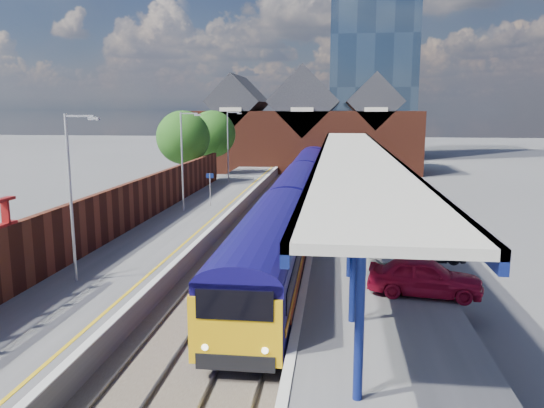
{
  "coord_description": "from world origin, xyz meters",
  "views": [
    {
      "loc": [
        4.36,
        -14.38,
        8.14
      ],
      "look_at": [
        0.59,
        16.53,
        2.6
      ],
      "focal_mm": 35.0,
      "sensor_mm": 36.0,
      "label": 1
    }
  ],
  "objects_px": {
    "train": "(304,178)",
    "lamp_post_c": "(184,155)",
    "lamp_post_b": "(73,188)",
    "parked_car_silver": "(416,247)",
    "parked_car_blue": "(384,223)",
    "parked_car_dark": "(422,248)",
    "lamp_post_d": "(229,142)",
    "platform_sign": "(210,184)",
    "parked_car_red": "(425,277)"
  },
  "relations": [
    {
      "from": "parked_car_dark",
      "to": "parked_car_silver",
      "type": "bearing_deg",
      "value": 97.99
    },
    {
      "from": "lamp_post_c",
      "to": "parked_car_silver",
      "type": "height_order",
      "value": "lamp_post_c"
    },
    {
      "from": "parked_car_red",
      "to": "parked_car_blue",
      "type": "distance_m",
      "value": 10.4
    },
    {
      "from": "lamp_post_c",
      "to": "parked_car_red",
      "type": "bearing_deg",
      "value": -48.38
    },
    {
      "from": "lamp_post_c",
      "to": "lamp_post_d",
      "type": "height_order",
      "value": "same"
    },
    {
      "from": "lamp_post_c",
      "to": "platform_sign",
      "type": "height_order",
      "value": "lamp_post_c"
    },
    {
      "from": "lamp_post_b",
      "to": "parked_car_silver",
      "type": "xyz_separation_m",
      "value": [
        14.56,
        4.8,
        -3.29
      ]
    },
    {
      "from": "train",
      "to": "parked_car_blue",
      "type": "bearing_deg",
      "value": -70.89
    },
    {
      "from": "parked_car_silver",
      "to": "lamp_post_b",
      "type": "bearing_deg",
      "value": 86.62
    },
    {
      "from": "parked_car_red",
      "to": "lamp_post_d",
      "type": "bearing_deg",
      "value": 32.09
    },
    {
      "from": "lamp_post_c",
      "to": "parked_car_blue",
      "type": "distance_m",
      "value": 15.06
    },
    {
      "from": "train",
      "to": "parked_car_dark",
      "type": "bearing_deg",
      "value": -72.3
    },
    {
      "from": "train",
      "to": "parked_car_dark",
      "type": "height_order",
      "value": "train"
    },
    {
      "from": "lamp_post_b",
      "to": "parked_car_blue",
      "type": "xyz_separation_m",
      "value": [
        13.56,
        10.37,
        -3.33
      ]
    },
    {
      "from": "lamp_post_b",
      "to": "platform_sign",
      "type": "relative_size",
      "value": 2.8
    },
    {
      "from": "lamp_post_c",
      "to": "platform_sign",
      "type": "relative_size",
      "value": 2.8
    },
    {
      "from": "parked_car_blue",
      "to": "platform_sign",
      "type": "bearing_deg",
      "value": 80.48
    },
    {
      "from": "parked_car_red",
      "to": "parked_car_blue",
      "type": "relative_size",
      "value": 0.92
    },
    {
      "from": "lamp_post_b",
      "to": "parked_car_silver",
      "type": "bearing_deg",
      "value": 18.25
    },
    {
      "from": "lamp_post_b",
      "to": "parked_car_dark",
      "type": "bearing_deg",
      "value": 18.17
    },
    {
      "from": "parked_car_blue",
      "to": "train",
      "type": "bearing_deg",
      "value": 41.62
    },
    {
      "from": "train",
      "to": "lamp_post_d",
      "type": "xyz_separation_m",
      "value": [
        -7.86,
        5.16,
        2.87
      ]
    },
    {
      "from": "train",
      "to": "platform_sign",
      "type": "bearing_deg",
      "value": -126.3
    },
    {
      "from": "train",
      "to": "lamp_post_d",
      "type": "height_order",
      "value": "lamp_post_d"
    },
    {
      "from": "platform_sign",
      "to": "parked_car_red",
      "type": "relative_size",
      "value": 0.57
    },
    {
      "from": "parked_car_blue",
      "to": "lamp_post_c",
      "type": "bearing_deg",
      "value": 89.96
    },
    {
      "from": "lamp_post_b",
      "to": "lamp_post_c",
      "type": "height_order",
      "value": "same"
    },
    {
      "from": "platform_sign",
      "to": "parked_car_dark",
      "type": "relative_size",
      "value": 0.6
    },
    {
      "from": "platform_sign",
      "to": "parked_car_red",
      "type": "bearing_deg",
      "value": -54.46
    },
    {
      "from": "lamp_post_c",
      "to": "platform_sign",
      "type": "xyz_separation_m",
      "value": [
        1.36,
        2.0,
        -2.3
      ]
    },
    {
      "from": "lamp_post_d",
      "to": "platform_sign",
      "type": "distance_m",
      "value": 14.25
    },
    {
      "from": "train",
      "to": "lamp_post_c",
      "type": "distance_m",
      "value": 13.69
    },
    {
      "from": "parked_car_silver",
      "to": "parked_car_blue",
      "type": "distance_m",
      "value": 5.65
    },
    {
      "from": "parked_car_silver",
      "to": "parked_car_dark",
      "type": "distance_m",
      "value": 0.32
    },
    {
      "from": "parked_car_silver",
      "to": "lamp_post_c",
      "type": "bearing_deg",
      "value": 30.81
    },
    {
      "from": "lamp_post_b",
      "to": "parked_car_dark",
      "type": "height_order",
      "value": "lamp_post_b"
    },
    {
      "from": "parked_car_dark",
      "to": "parked_car_blue",
      "type": "relative_size",
      "value": 0.88
    },
    {
      "from": "lamp_post_b",
      "to": "platform_sign",
      "type": "xyz_separation_m",
      "value": [
        1.36,
        18.0,
        -2.3
      ]
    },
    {
      "from": "platform_sign",
      "to": "parked_car_silver",
      "type": "xyz_separation_m",
      "value": [
        13.2,
        -13.2,
        -0.99
      ]
    },
    {
      "from": "lamp_post_b",
      "to": "parked_car_red",
      "type": "relative_size",
      "value": 1.61
    },
    {
      "from": "train",
      "to": "lamp_post_c",
      "type": "relative_size",
      "value": 9.42
    },
    {
      "from": "lamp_post_b",
      "to": "parked_car_silver",
      "type": "distance_m",
      "value": 15.68
    },
    {
      "from": "lamp_post_c",
      "to": "lamp_post_d",
      "type": "relative_size",
      "value": 1.0
    },
    {
      "from": "lamp_post_c",
      "to": "parked_car_blue",
      "type": "height_order",
      "value": "lamp_post_c"
    },
    {
      "from": "lamp_post_b",
      "to": "platform_sign",
      "type": "distance_m",
      "value": 18.2
    },
    {
      "from": "lamp_post_d",
      "to": "platform_sign",
      "type": "relative_size",
      "value": 2.8
    },
    {
      "from": "train",
      "to": "parked_car_red",
      "type": "height_order",
      "value": "train"
    },
    {
      "from": "lamp_post_c",
      "to": "train",
      "type": "bearing_deg",
      "value": 54.07
    },
    {
      "from": "platform_sign",
      "to": "lamp_post_b",
      "type": "bearing_deg",
      "value": -94.33
    },
    {
      "from": "platform_sign",
      "to": "parked_car_dark",
      "type": "height_order",
      "value": "platform_sign"
    }
  ]
}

